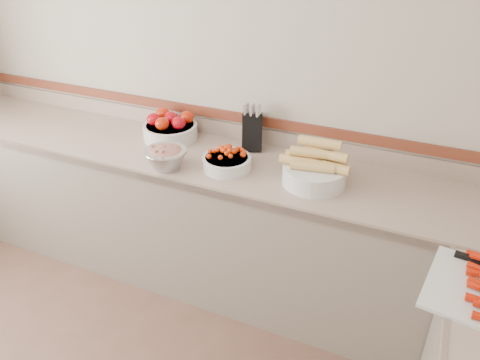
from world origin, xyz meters
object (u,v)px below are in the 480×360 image
at_px(tomato_bowl, 170,128).
at_px(cherry_tomato_bowl, 227,161).
at_px(knife_block, 252,131).
at_px(corn_bowl, 315,170).
at_px(rhubarb_bowl, 166,157).

xyz_separation_m(tomato_bowl, cherry_tomato_bowl, (0.51, -0.23, -0.02)).
xyz_separation_m(knife_block, tomato_bowl, (-0.54, -0.07, -0.05)).
bearing_deg(cherry_tomato_bowl, corn_bowl, 4.66).
bearing_deg(rhubarb_bowl, tomato_bowl, 118.24).
bearing_deg(corn_bowl, tomato_bowl, 169.43).
bearing_deg(tomato_bowl, cherry_tomato_bowl, -24.19).
xyz_separation_m(knife_block, cherry_tomato_bowl, (-0.03, -0.30, -0.07)).
distance_m(tomato_bowl, cherry_tomato_bowl, 0.56).
bearing_deg(rhubarb_bowl, cherry_tomato_bowl, 22.66).
bearing_deg(knife_block, corn_bowl, -28.98).
bearing_deg(rhubarb_bowl, corn_bowl, 11.95).
bearing_deg(tomato_bowl, rhubarb_bowl, -61.76).
bearing_deg(rhubarb_bowl, knife_block, 51.37).
relative_size(knife_block, corn_bowl, 0.78).
xyz_separation_m(knife_block, corn_bowl, (0.47, -0.26, -0.04)).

